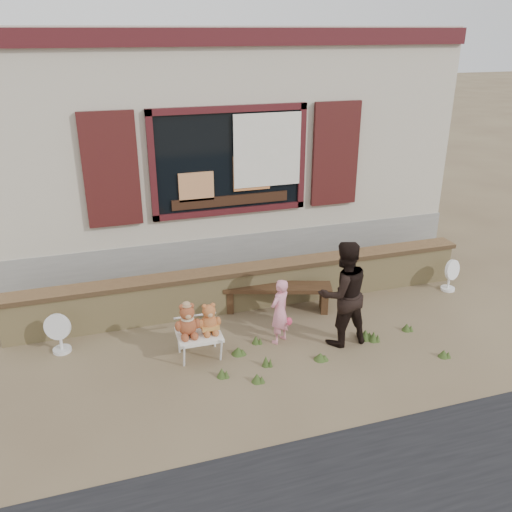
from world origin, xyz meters
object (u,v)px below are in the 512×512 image
object	(u,v)px
teddy_bear_left	(187,319)
child	(280,311)
folding_chair	(199,335)
teddy_bear_right	(209,317)
bench	(277,292)
adult	(343,293)

from	to	relation	value
teddy_bear_left	child	world-z (taller)	child
folding_chair	child	xyz separation A→B (m)	(1.11, 0.03, 0.15)
folding_chair	teddy_bear_right	size ratio (longest dim) A/B	1.37
teddy_bear_right	teddy_bear_left	bearing A→B (deg)	180.00
teddy_bear_left	teddy_bear_right	distance (m)	0.28
folding_chair	bench	bearing A→B (deg)	33.18
teddy_bear_right	adult	distance (m)	1.79
folding_chair	teddy_bear_left	xyz separation A→B (m)	(-0.14, 0.00, 0.26)
teddy_bear_left	teddy_bear_right	bearing A→B (deg)	-0.00
child	adult	xyz separation A→B (m)	(0.79, -0.26, 0.27)
teddy_bear_right	adult	xyz separation A→B (m)	(1.77, -0.23, 0.18)
adult	teddy_bear_right	bearing A→B (deg)	-10.76
folding_chair	teddy_bear_left	world-z (taller)	teddy_bear_left
adult	folding_chair	bearing A→B (deg)	-10.30
child	bench	bearing A→B (deg)	-140.46
teddy_bear_left	bench	bearing A→B (deg)	30.69
teddy_bear_left	adult	xyz separation A→B (m)	(2.05, -0.23, 0.16)
bench	adult	world-z (taller)	adult
teddy_bear_left	adult	world-z (taller)	adult
teddy_bear_right	child	size ratio (longest dim) A/B	0.45
teddy_bear_right	child	xyz separation A→B (m)	(0.97, 0.03, -0.09)
adult	child	bearing A→B (deg)	-21.46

